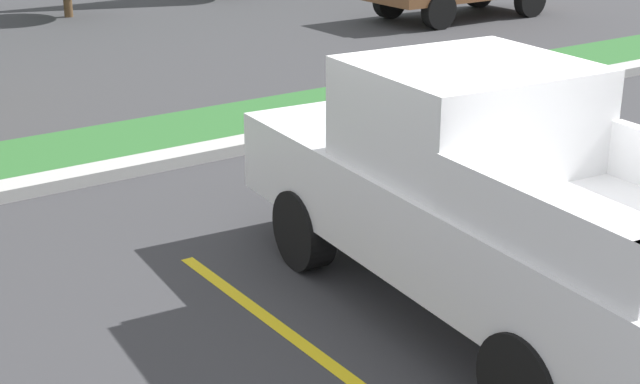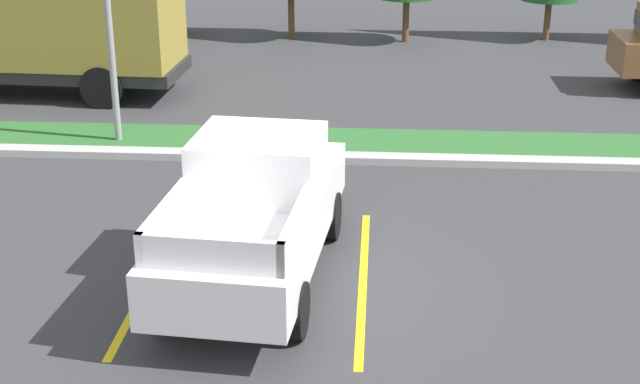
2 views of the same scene
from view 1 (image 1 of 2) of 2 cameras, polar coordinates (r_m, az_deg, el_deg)
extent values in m
plane|color=#38383A|center=(8.35, 10.12, -6.62)|extent=(120.00, 120.00, 0.00)
cube|color=yellow|center=(7.31, 0.66, -10.42)|extent=(0.12, 4.80, 0.01)
cube|color=yellow|center=(9.25, 16.58, -4.42)|extent=(0.12, 4.80, 0.01)
cube|color=#B2B2AD|center=(12.09, -6.59, 2.50)|extent=(56.00, 0.40, 0.15)
cube|color=#2D662D|center=(13.05, -8.89, 3.50)|extent=(56.00, 1.80, 0.06)
cylinder|color=black|center=(8.76, -0.97, -2.25)|extent=(0.35, 0.78, 0.76)
cylinder|color=black|center=(9.63, 7.94, -0.32)|extent=(0.35, 0.78, 0.76)
cylinder|color=black|center=(6.50, 12.55, -11.31)|extent=(0.35, 0.78, 0.76)
cube|color=white|center=(7.83, 9.99, -1.43)|extent=(2.35, 5.35, 0.76)
cube|color=white|center=(7.80, 8.95, 4.75)|extent=(1.89, 1.75, 0.84)
cube|color=#2D3842|center=(8.42, 5.51, 6.40)|extent=(1.62, 0.20, 0.63)
cube|color=white|center=(6.08, 12.70, -2.00)|extent=(0.27, 1.90, 0.44)
cube|color=silver|center=(9.88, 0.56, 2.00)|extent=(1.81, 0.32, 0.28)
cylinder|color=black|center=(22.08, 4.24, 11.49)|extent=(0.80, 0.26, 0.80)
cylinder|color=black|center=(20.80, 7.22, 10.85)|extent=(0.80, 0.26, 0.80)
camera|label=2|loc=(9.82, 103.08, 9.81)|focal=50.59mm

